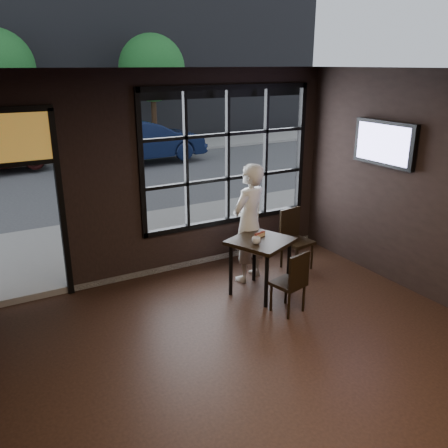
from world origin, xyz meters
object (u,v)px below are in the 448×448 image
man (249,223)px  navy_car (143,141)px  cafe_table (260,266)px  chair_near (288,281)px

man → navy_car: 9.57m
cafe_table → navy_car: navy_car is taller
cafe_table → chair_near: size_ratio=0.95×
navy_car → cafe_table: bearing=166.1°
chair_near → navy_car: 10.73m
chair_near → man: 1.26m
navy_car → man: bearing=166.2°
chair_near → navy_car: bearing=-113.3°
chair_near → navy_car: navy_car is taller
man → cafe_table: bearing=54.8°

